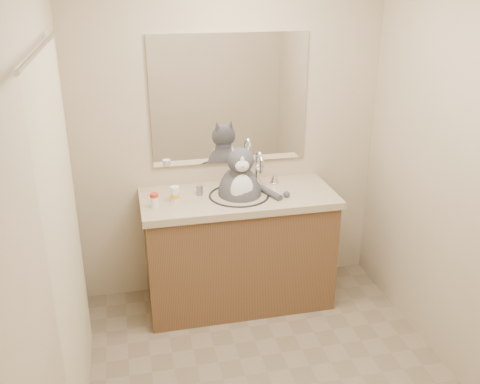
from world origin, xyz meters
name	(u,v)px	position (x,y,z in m)	size (l,w,h in m)	color
room	(280,202)	(0.00, 0.00, 1.20)	(2.22, 2.52, 2.42)	#7D6C56
vanity	(238,247)	(0.00, 0.96, 0.44)	(1.34, 0.59, 1.12)	brown
mirror	(230,100)	(0.00, 1.24, 1.45)	(1.10, 0.02, 0.90)	white
shower_curtain	(67,245)	(-1.05, 0.10, 1.03)	(0.02, 1.30, 1.93)	beige
cat	(240,190)	(0.01, 0.96, 0.88)	(0.42, 0.36, 0.59)	#424247
pill_bottle_redcap	(154,200)	(-0.58, 0.88, 0.90)	(0.07, 0.07, 0.10)	white
pill_bottle_orange	(175,194)	(-0.44, 0.94, 0.90)	(0.08, 0.08, 0.10)	white
grey_canister	(200,190)	(-0.26, 1.02, 0.89)	(0.06, 0.06, 0.07)	gray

